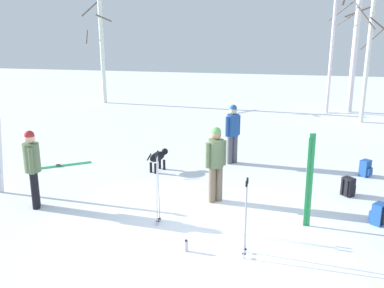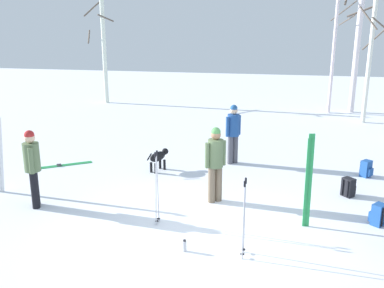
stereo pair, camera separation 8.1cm
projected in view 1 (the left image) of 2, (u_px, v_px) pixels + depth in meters
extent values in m
plane|color=white|center=(200.00, 233.00, 7.97)|extent=(60.00, 60.00, 0.00)
cylinder|color=#72604C|center=(219.00, 183.00, 9.36)|extent=(0.16, 0.16, 0.82)
cylinder|color=#72604C|center=(212.00, 185.00, 9.28)|extent=(0.16, 0.16, 0.82)
cylinder|color=#566B47|center=(216.00, 153.00, 9.13)|extent=(0.34, 0.34, 0.62)
sphere|color=#997051|center=(216.00, 135.00, 9.02)|extent=(0.22, 0.22, 0.22)
sphere|color=#4C8C4C|center=(216.00, 132.00, 9.00)|extent=(0.21, 0.21, 0.21)
cylinder|color=#566B47|center=(224.00, 153.00, 9.23)|extent=(0.10, 0.10, 0.56)
cylinder|color=#566B47|center=(208.00, 155.00, 9.04)|extent=(0.10, 0.10, 0.56)
cylinder|color=#4C4C56|center=(235.00, 149.00, 12.07)|extent=(0.16, 0.16, 0.82)
cylinder|color=#4C4C56|center=(230.00, 150.00, 11.97)|extent=(0.16, 0.16, 0.82)
cylinder|color=#1E478C|center=(233.00, 125.00, 11.83)|extent=(0.34, 0.34, 0.62)
sphere|color=beige|center=(233.00, 111.00, 11.72)|extent=(0.22, 0.22, 0.22)
sphere|color=#265999|center=(233.00, 108.00, 11.70)|extent=(0.21, 0.21, 0.21)
cylinder|color=#1E478C|center=(238.00, 125.00, 11.95)|extent=(0.10, 0.10, 0.56)
cylinder|color=#1E478C|center=(227.00, 127.00, 11.72)|extent=(0.10, 0.10, 0.56)
cylinder|color=black|center=(35.00, 191.00, 8.94)|extent=(0.16, 0.16, 0.82)
cylinder|color=black|center=(35.00, 188.00, 9.10)|extent=(0.16, 0.16, 0.82)
cylinder|color=#566B47|center=(32.00, 157.00, 8.83)|extent=(0.34, 0.34, 0.62)
sphere|color=beige|center=(30.00, 138.00, 8.72)|extent=(0.22, 0.22, 0.22)
sphere|color=#B22626|center=(29.00, 135.00, 8.70)|extent=(0.21, 0.21, 0.21)
cylinder|color=#566B47|center=(31.00, 161.00, 8.64)|extent=(0.10, 0.10, 0.56)
cylinder|color=#566B47|center=(32.00, 156.00, 9.03)|extent=(0.10, 0.10, 0.56)
ellipsoid|color=black|center=(157.00, 157.00, 11.34)|extent=(0.42, 0.64, 0.26)
sphere|color=black|center=(165.00, 151.00, 11.59)|extent=(0.18, 0.18, 0.18)
ellipsoid|color=black|center=(166.00, 152.00, 11.65)|extent=(0.09, 0.11, 0.06)
cylinder|color=black|center=(149.00, 157.00, 11.04)|extent=(0.10, 0.19, 0.17)
cylinder|color=black|center=(160.00, 164.00, 11.61)|extent=(0.07, 0.07, 0.28)
cylinder|color=black|center=(164.00, 165.00, 11.53)|extent=(0.07, 0.07, 0.28)
cylinder|color=black|center=(151.00, 167.00, 11.29)|extent=(0.07, 0.07, 0.28)
cylinder|color=black|center=(155.00, 169.00, 11.21)|extent=(0.07, 0.07, 0.28)
cube|color=green|center=(308.00, 183.00, 8.01)|extent=(0.08, 0.04, 1.79)
cube|color=green|center=(311.00, 136.00, 7.76)|extent=(0.06, 0.03, 0.10)
cube|color=green|center=(311.00, 183.00, 8.01)|extent=(0.08, 0.04, 1.79)
cube|color=green|center=(314.00, 136.00, 7.77)|extent=(0.06, 0.03, 0.10)
cube|color=white|center=(1.00, 156.00, 9.73)|extent=(0.17, 0.12, 1.81)
cube|color=green|center=(60.00, 165.00, 11.90)|extent=(1.42, 1.10, 0.02)
cube|color=#333338|center=(58.00, 165.00, 11.87)|extent=(0.13, 0.12, 0.03)
cube|color=green|center=(61.00, 166.00, 11.81)|extent=(1.42, 1.10, 0.02)
cube|color=#333338|center=(59.00, 166.00, 11.78)|extent=(0.13, 0.12, 0.03)
cylinder|color=#B2B2BC|center=(246.00, 219.00, 7.07)|extent=(0.02, 0.10, 1.28)
cylinder|color=black|center=(247.00, 181.00, 6.89)|extent=(0.04, 0.04, 0.10)
cylinder|color=black|center=(245.00, 249.00, 7.23)|extent=(0.07, 0.07, 0.01)
cylinder|color=#B2B2BC|center=(245.00, 223.00, 6.93)|extent=(0.02, 0.10, 1.28)
cylinder|color=black|center=(247.00, 184.00, 6.74)|extent=(0.04, 0.04, 0.10)
cylinder|color=black|center=(244.00, 254.00, 7.08)|extent=(0.07, 0.07, 0.01)
cylinder|color=#B2B2BC|center=(159.00, 190.00, 8.22)|extent=(0.02, 0.10, 1.40)
cylinder|color=black|center=(158.00, 153.00, 8.03)|extent=(0.04, 0.04, 0.10)
cylinder|color=black|center=(159.00, 219.00, 8.39)|extent=(0.07, 0.07, 0.01)
cylinder|color=#B2B2BC|center=(157.00, 192.00, 8.12)|extent=(0.02, 0.10, 1.40)
cylinder|color=black|center=(156.00, 155.00, 7.92)|extent=(0.04, 0.04, 0.10)
cylinder|color=black|center=(158.00, 221.00, 8.28)|extent=(0.07, 0.07, 0.01)
cube|color=#1E4C99|center=(379.00, 214.00, 8.26)|extent=(0.32, 0.33, 0.44)
cube|color=#1E4C99|center=(372.00, 215.00, 8.37)|extent=(0.17, 0.19, 0.20)
cube|color=black|center=(383.00, 217.00, 8.13)|extent=(0.04, 0.04, 0.37)
cube|color=black|center=(348.00, 187.00, 9.69)|extent=(0.32, 0.33, 0.44)
cube|color=black|center=(352.00, 188.00, 9.77)|extent=(0.18, 0.18, 0.20)
cube|color=black|center=(347.00, 189.00, 9.58)|extent=(0.04, 0.04, 0.37)
cube|color=black|center=(342.00, 187.00, 9.70)|extent=(0.04, 0.04, 0.37)
cube|color=#1E4C99|center=(365.00, 168.00, 10.99)|extent=(0.32, 0.33, 0.44)
cube|color=#1E4C99|center=(370.00, 172.00, 10.91)|extent=(0.17, 0.19, 0.20)
cube|color=black|center=(360.00, 168.00, 11.04)|extent=(0.04, 0.04, 0.37)
cube|color=black|center=(363.00, 166.00, 11.12)|extent=(0.04, 0.04, 0.37)
cylinder|color=silver|center=(186.00, 246.00, 7.27)|extent=(0.07, 0.07, 0.19)
cylinder|color=black|center=(186.00, 241.00, 7.24)|extent=(0.05, 0.05, 0.02)
cylinder|color=silver|center=(102.00, 52.00, 21.47)|extent=(0.22, 0.22, 5.31)
cylinder|color=brown|center=(87.00, 37.00, 21.15)|extent=(0.65, 1.39, 0.66)
cylinder|color=brown|center=(104.00, 18.00, 20.71)|extent=(0.63, 0.67, 0.38)
cylinder|color=brown|center=(91.00, 8.00, 21.25)|extent=(0.55, 1.24, 0.91)
cylinder|color=silver|center=(332.00, 41.00, 18.73)|extent=(0.15, 0.15, 6.52)
cylinder|color=brown|center=(341.00, 11.00, 18.78)|extent=(1.03, 0.69, 0.86)
cylinder|color=brown|center=(345.00, 20.00, 18.64)|extent=(0.57, 0.98, 0.44)
cylinder|color=silver|center=(355.00, 42.00, 18.85)|extent=(0.26, 0.26, 6.39)
cylinder|color=brown|center=(359.00, 11.00, 19.02)|extent=(1.23, 0.31, 0.55)
cylinder|color=silver|center=(367.00, 61.00, 16.84)|extent=(0.18, 0.18, 5.06)
cylinder|color=brown|center=(366.00, 18.00, 16.17)|extent=(0.70, 0.59, 0.91)
cylinder|color=brown|center=(382.00, 27.00, 15.97)|extent=(1.03, 0.65, 0.74)
cylinder|color=brown|center=(376.00, 36.00, 16.98)|extent=(1.05, 0.66, 1.16)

